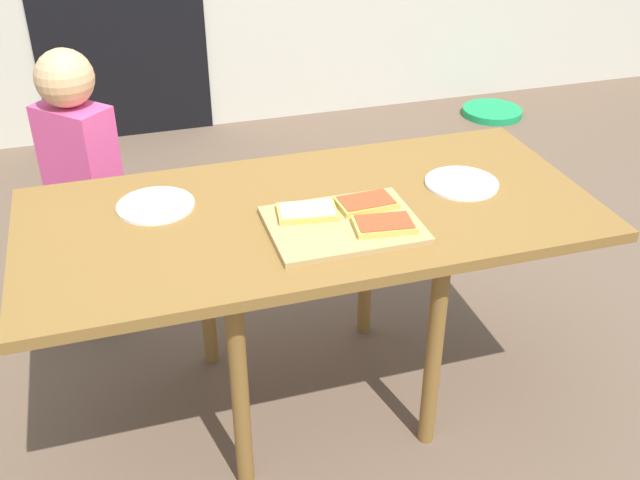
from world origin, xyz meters
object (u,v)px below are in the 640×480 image
object	(u,v)px
pizza_slice_far_left	(307,212)
child_left	(82,173)
plate_white_right	(462,183)
plate_white_left	(156,205)
cutting_board	(343,225)
pizza_slice_far_right	(366,203)
dining_table	(311,229)
pizza_slice_near_right	(384,224)
garden_hose_coil	(492,112)

from	to	relation	value
pizza_slice_far_left	child_left	xyz separation A→B (m)	(-0.58, 0.70, -0.13)
plate_white_right	plate_white_left	distance (m)	0.89
cutting_board	pizza_slice_far_right	bearing A→B (deg)	37.16
dining_table	pizza_slice_near_right	xyz separation A→B (m)	(0.15, -0.18, 0.09)
dining_table	pizza_slice_near_right	distance (m)	0.25
plate_white_right	cutting_board	bearing A→B (deg)	-161.77
pizza_slice_near_right	plate_white_right	size ratio (longest dim) A/B	0.79
garden_hose_coil	plate_white_right	bearing A→B (deg)	-122.17
pizza_slice_near_right	plate_white_right	world-z (taller)	pizza_slice_near_right
cutting_board	child_left	size ratio (longest dim) A/B	0.39
cutting_board	pizza_slice_near_right	size ratio (longest dim) A/B	2.33
cutting_board	pizza_slice_near_right	world-z (taller)	pizza_slice_near_right
pizza_slice_far_right	plate_white_right	size ratio (longest dim) A/B	0.76
plate_white_left	child_left	distance (m)	0.55
cutting_board	child_left	xyz separation A→B (m)	(-0.66, 0.76, -0.11)
cutting_board	pizza_slice_far_right	xyz separation A→B (m)	(0.09, 0.07, 0.02)
pizza_slice_far_left	cutting_board	bearing A→B (deg)	-40.17
pizza_slice_far_right	cutting_board	bearing A→B (deg)	-142.84
pizza_slice_far_right	child_left	distance (m)	1.03
pizza_slice_near_right	pizza_slice_far_right	distance (m)	0.13
pizza_slice_far_left	plate_white_right	size ratio (longest dim) A/B	0.80
child_left	dining_table	bearing A→B (deg)	-46.59
pizza_slice_far_left	garden_hose_coil	distance (m)	2.79
cutting_board	plate_white_right	xyz separation A→B (m)	(0.41, 0.14, -0.00)
pizza_slice_far_left	plate_white_right	xyz separation A→B (m)	(0.49, 0.07, -0.02)
plate_white_left	child_left	size ratio (longest dim) A/B	0.21
pizza_slice_far_left	pizza_slice_far_right	xyz separation A→B (m)	(0.17, 0.00, 0.00)
dining_table	pizza_slice_far_right	world-z (taller)	pizza_slice_far_right
cutting_board	pizza_slice_far_left	size ratio (longest dim) A/B	2.30
pizza_slice_far_left	child_left	bearing A→B (deg)	129.96
pizza_slice_far_left	dining_table	bearing A→B (deg)	64.50
cutting_board	pizza_slice_far_left	world-z (taller)	pizza_slice_far_left
pizza_slice_far_left	plate_white_right	distance (m)	0.50
pizza_slice_far_left	plate_white_left	distance (m)	0.43
plate_white_right	child_left	xyz separation A→B (m)	(-1.08, 0.63, -0.11)
cutting_board	child_left	distance (m)	1.02
garden_hose_coil	plate_white_left	bearing A→B (deg)	-138.75
pizza_slice_near_right	garden_hose_coil	bearing A→B (deg)	54.27
dining_table	garden_hose_coil	world-z (taller)	dining_table
pizza_slice_near_right	child_left	world-z (taller)	child_left
plate_white_right	pizza_slice_near_right	bearing A→B (deg)	-148.76
dining_table	pizza_slice_near_right	bearing A→B (deg)	-50.26
pizza_slice_far_right	garden_hose_coil	distance (m)	2.69
pizza_slice_far_right	pizza_slice_far_left	bearing A→B (deg)	-179.86
dining_table	cutting_board	world-z (taller)	cutting_board
dining_table	plate_white_right	size ratio (longest dim) A/B	7.37
dining_table	child_left	xyz separation A→B (m)	(-0.61, 0.64, -0.04)
pizza_slice_far_left	pizza_slice_far_right	size ratio (longest dim) A/B	1.04
cutting_board	plate_white_left	size ratio (longest dim) A/B	1.84
plate_white_left	garden_hose_coil	bearing A→B (deg)	41.25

